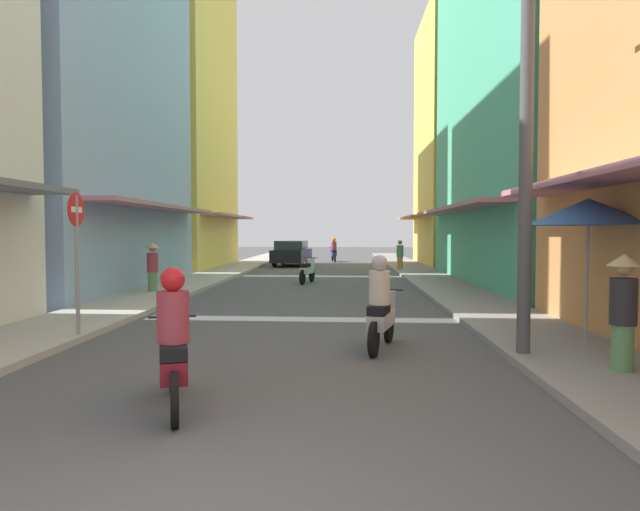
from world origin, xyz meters
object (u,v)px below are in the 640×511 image
Objects in this scene: pedestrian_midway at (623,309)px; vendor_umbrella at (588,212)px; pedestrian_far at (152,265)px; pedestrian_foreground at (400,256)px; utility_pole at (526,124)px; motorbike_blue at (334,251)px; motorbike_silver at (382,308)px; parked_car at (292,253)px; street_sign_no_entry at (77,245)px; motorbike_maroon at (173,346)px; motorbike_white at (308,270)px.

vendor_umbrella reaches higher than pedestrian_midway.
pedestrian_midway is at bearing -45.03° from pedestrian_far.
utility_pole is (-0.06, -19.43, 2.79)m from pedestrian_foreground.
motorbike_blue is at bearing 98.41° from pedestrian_midway.
motorbike_silver is (1.29, -27.69, 0.00)m from motorbike_blue.
pedestrian_midway reaches higher than parked_car.
pedestrian_far is at bearing 129.74° from motorbike_silver.
pedestrian_midway reaches higher than pedestrian_far.
street_sign_no_entry is (-7.49, 1.24, -1.84)m from utility_pole.
vendor_umbrella is 0.95× the size of street_sign_no_entry.
pedestrian_far reaches higher than parked_car.
motorbike_silver is at bearing -5.84° from street_sign_no_entry.
motorbike_maroon is at bearing -127.56° from motorbike_silver.
motorbike_maroon is at bearing -91.85° from motorbike_white.
street_sign_no_entry reaches higher than motorbike_silver.
pedestrian_midway is 2.50m from vendor_umbrella.
vendor_umbrella is (7.08, -22.76, 1.55)m from parked_car.
vendor_umbrella is (4.75, -27.37, 1.58)m from motorbike_blue.
pedestrian_foreground is at bearing 51.37° from pedestrian_far.
motorbike_white is at bearing 114.89° from vendor_umbrella.
pedestrian_far is 0.61× the size of street_sign_no_entry.
parked_car is at bearing 103.53° from utility_pole.
motorbike_maroon is 22.47m from pedestrian_foreground.
motorbike_maroon is 0.66× the size of street_sign_no_entry.
utility_pole reaches higher than pedestrian_foreground.
utility_pole is 7.81m from street_sign_no_entry.
motorbike_silver is 23.37m from parked_car.
pedestrian_midway reaches higher than motorbike_maroon.
motorbike_silver reaches higher than pedestrian_foreground.
pedestrian_midway is 0.63× the size of street_sign_no_entry.
street_sign_no_entry is at bearing -106.35° from motorbike_white.
motorbike_silver is 0.67× the size of street_sign_no_entry.
pedestrian_midway is 0.66× the size of vendor_umbrella.
pedestrian_midway is 13.58m from pedestrian_far.
pedestrian_far is 1.05× the size of pedestrian_foreground.
motorbike_blue is at bearing 81.41° from street_sign_no_entry.
motorbike_silver is at bearing -174.66° from vendor_umbrella.
pedestrian_midway is (3.06, -1.75, 0.23)m from motorbike_silver.
utility_pole reaches higher than pedestrian_far.
motorbike_maroon is 7.12m from vendor_umbrella.
motorbike_white is (-0.71, -15.60, -0.20)m from motorbike_blue.
pedestrian_far is at bearing 142.98° from vendor_umbrella.
pedestrian_foreground is 0.62× the size of vendor_umbrella.
pedestrian_foreground is at bearing 92.54° from pedestrian_midway.
motorbike_silver is at bearing -80.60° from motorbike_white.
pedestrian_foreground is at bearing -36.96° from parked_car.
motorbike_silver is (2.50, 3.25, 0.00)m from motorbike_maroon.
utility_pole is (5.72, -23.78, 2.82)m from parked_car.
pedestrian_far is 7.44m from street_sign_no_entry.
pedestrian_midway is at bearing -47.61° from utility_pole.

